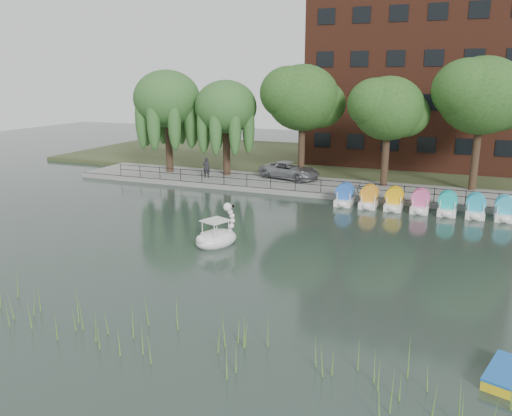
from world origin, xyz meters
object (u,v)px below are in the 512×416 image
Objects in this scene: pedestrian at (206,166)px; yellow_rowboat at (508,374)px; swan_boat at (217,236)px; minivan at (290,169)px; bicycle at (354,187)px.

yellow_rowboat is at bearing 117.11° from pedestrian.
pedestrian is 0.67× the size of swan_boat.
minivan reaches higher than bicycle.
yellow_rowboat is at bearing -9.39° from swan_boat.
bicycle reaches higher than yellow_rowboat.
pedestrian reaches higher than swan_boat.
pedestrian reaches higher than yellow_rowboat.
pedestrian is (-6.77, -2.18, 0.16)m from minivan.
bicycle is at bearing 91.54° from swan_boat.
minivan is at bearing 137.75° from yellow_rowboat.
bicycle is 0.87× the size of pedestrian.
yellow_rowboat is (21.68, -22.54, -1.19)m from pedestrian.
minivan is 2.65× the size of yellow_rowboat.
minivan is 3.02× the size of pedestrian.
pedestrian is at bearing 69.50° from bicycle.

